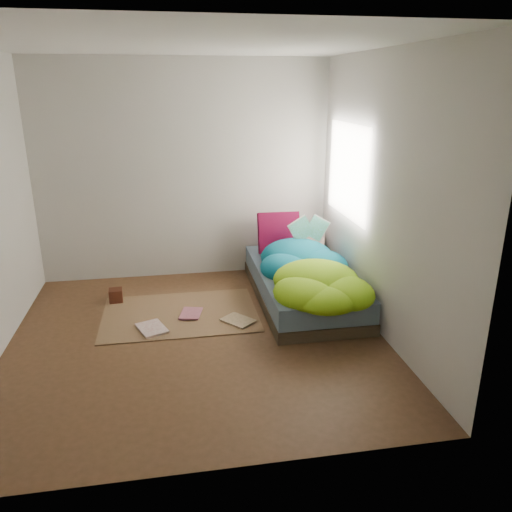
{
  "coord_description": "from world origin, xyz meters",
  "views": [
    {
      "loc": [
        -0.18,
        -4.27,
        2.29
      ],
      "look_at": [
        0.7,
        0.75,
        0.53
      ],
      "focal_mm": 35.0,
      "sensor_mm": 36.0,
      "label": 1
    }
  ],
  "objects_px": {
    "wooden_box": "(116,295)",
    "floor_book_b": "(181,313)",
    "open_book": "(310,220)",
    "pillow_magenta": "(279,233)",
    "floor_book_a": "(140,331)",
    "bed": "(303,285)"
  },
  "relations": [
    {
      "from": "bed",
      "to": "floor_book_a",
      "type": "distance_m",
      "value": 1.85
    },
    {
      "from": "wooden_box",
      "to": "open_book",
      "type": "bearing_deg",
      "value": 3.15
    },
    {
      "from": "open_book",
      "to": "wooden_box",
      "type": "height_order",
      "value": "open_book"
    },
    {
      "from": "pillow_magenta",
      "to": "floor_book_a",
      "type": "bearing_deg",
      "value": -140.81
    },
    {
      "from": "bed",
      "to": "floor_book_b",
      "type": "relative_size",
      "value": 7.06
    },
    {
      "from": "bed",
      "to": "pillow_magenta",
      "type": "relative_size",
      "value": 4.04
    },
    {
      "from": "floor_book_a",
      "to": "floor_book_b",
      "type": "bearing_deg",
      "value": 18.2
    },
    {
      "from": "floor_book_b",
      "to": "pillow_magenta",
      "type": "bearing_deg",
      "value": 49.45
    },
    {
      "from": "bed",
      "to": "pillow_magenta",
      "type": "xyz_separation_m",
      "value": [
        -0.13,
        0.68,
        0.42
      ]
    },
    {
      "from": "bed",
      "to": "wooden_box",
      "type": "relative_size",
      "value": 14.09
    },
    {
      "from": "wooden_box",
      "to": "floor_book_a",
      "type": "xyz_separation_m",
      "value": [
        0.29,
        -0.8,
        -0.06
      ]
    },
    {
      "from": "floor_book_b",
      "to": "floor_book_a",
      "type": "bearing_deg",
      "value": -126.4
    },
    {
      "from": "pillow_magenta",
      "to": "wooden_box",
      "type": "bearing_deg",
      "value": -165.42
    },
    {
      "from": "bed",
      "to": "pillow_magenta",
      "type": "height_order",
      "value": "pillow_magenta"
    },
    {
      "from": "bed",
      "to": "open_book",
      "type": "relative_size",
      "value": 4.93
    },
    {
      "from": "open_book",
      "to": "floor_book_b",
      "type": "height_order",
      "value": "open_book"
    },
    {
      "from": "floor_book_a",
      "to": "floor_book_b",
      "type": "distance_m",
      "value": 0.52
    },
    {
      "from": "pillow_magenta",
      "to": "floor_book_b",
      "type": "height_order",
      "value": "pillow_magenta"
    },
    {
      "from": "wooden_box",
      "to": "floor_book_a",
      "type": "bearing_deg",
      "value": -69.92
    },
    {
      "from": "bed",
      "to": "floor_book_a",
      "type": "bearing_deg",
      "value": -163.08
    },
    {
      "from": "wooden_box",
      "to": "floor_book_b",
      "type": "xyz_separation_m",
      "value": [
        0.7,
        -0.47,
        -0.06
      ]
    },
    {
      "from": "pillow_magenta",
      "to": "open_book",
      "type": "height_order",
      "value": "open_book"
    }
  ]
}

